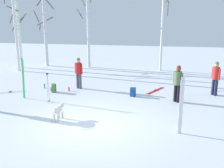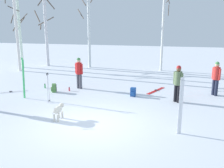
# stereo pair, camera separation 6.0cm
# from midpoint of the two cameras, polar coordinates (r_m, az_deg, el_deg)

# --- Properties ---
(ground_plane) EXTENTS (60.00, 60.00, 0.00)m
(ground_plane) POSITION_cam_midpoint_polar(r_m,az_deg,el_deg) (9.28, -4.43, -9.03)
(ground_plane) COLOR white
(person_1) EXTENTS (0.42, 0.37, 1.72)m
(person_1) POSITION_cam_midpoint_polar(r_m,az_deg,el_deg) (11.78, 14.89, 0.58)
(person_1) COLOR black
(person_1) RESTS_ON ground_plane
(person_2) EXTENTS (0.49, 0.34, 1.72)m
(person_2) POSITION_cam_midpoint_polar(r_m,az_deg,el_deg) (13.88, -7.38, 2.94)
(person_2) COLOR #4C4C56
(person_2) RESTS_ON ground_plane
(person_3) EXTENTS (0.36, 0.43, 1.72)m
(person_3) POSITION_cam_midpoint_polar(r_m,az_deg,el_deg) (13.48, 22.68, 1.63)
(person_3) COLOR #1E2338
(person_3) RESTS_ON ground_plane
(dog) EXTENTS (0.23, 0.90, 0.57)m
(dog) POSITION_cam_midpoint_polar(r_m,az_deg,el_deg) (9.73, -11.87, -5.75)
(dog) COLOR beige
(dog) RESTS_ON ground_plane
(ski_pair_planted_0) EXTENTS (0.22, 0.11, 1.99)m
(ski_pair_planted_0) POSITION_cam_midpoint_polar(r_m,az_deg,el_deg) (12.67, -19.32, 1.21)
(ski_pair_planted_0) COLOR green
(ski_pair_planted_0) RESTS_ON ground_plane
(ski_pair_planted_1) EXTENTS (0.14, 0.05, 1.92)m
(ski_pair_planted_1) POSITION_cam_midpoint_polar(r_m,az_deg,el_deg) (8.48, 15.52, -4.91)
(ski_pair_planted_1) COLOR white
(ski_pair_planted_1) RESTS_ON ground_plane
(ski_pair_lying_0) EXTENTS (0.90, 1.62, 0.05)m
(ski_pair_lying_0) POSITION_cam_midpoint_polar(r_m,az_deg,el_deg) (13.70, 10.07, -1.48)
(ski_pair_lying_0) COLOR red
(ski_pair_lying_0) RESTS_ON ground_plane
(ski_pair_lying_1) EXTENTS (1.57, 1.08, 0.05)m
(ski_pair_lying_1) POSITION_cam_midpoint_polar(r_m,az_deg,el_deg) (14.27, -22.09, -1.70)
(ski_pair_lying_1) COLOR white
(ski_pair_lying_1) RESTS_ON ground_plane
(ski_poles_0) EXTENTS (0.07, 0.20, 1.38)m
(ski_poles_0) POSITION_cam_midpoint_polar(r_m,az_deg,el_deg) (11.79, -14.17, -0.59)
(ski_poles_0) COLOR #B2B2BC
(ski_poles_0) RESTS_ON ground_plane
(backpack_0) EXTENTS (0.34, 0.32, 0.44)m
(backpack_0) POSITION_cam_midpoint_polar(r_m,az_deg,el_deg) (13.56, -12.94, -0.90)
(backpack_0) COLOR #4C7F3F
(backpack_0) RESTS_ON ground_plane
(backpack_1) EXTENTS (0.27, 0.30, 0.44)m
(backpack_1) POSITION_cam_midpoint_polar(r_m,az_deg,el_deg) (12.51, 4.94, -1.84)
(backpack_1) COLOR #1E4C99
(backpack_1) RESTS_ON ground_plane
(water_bottle_0) EXTENTS (0.07, 0.07, 0.26)m
(water_bottle_0) POSITION_cam_midpoint_polar(r_m,az_deg,el_deg) (14.48, -14.87, -0.44)
(water_bottle_0) COLOR green
(water_bottle_0) RESTS_ON ground_plane
(water_bottle_1) EXTENTS (0.07, 0.07, 0.22)m
(water_bottle_1) POSITION_cam_midpoint_polar(r_m,az_deg,el_deg) (13.64, -9.56, -1.14)
(water_bottle_1) COLOR red
(water_bottle_1) RESTS_ON ground_plane
(birch_tree_0) EXTENTS (1.27, 1.27, 5.18)m
(birch_tree_0) POSITION_cam_midpoint_polar(r_m,az_deg,el_deg) (21.29, -20.14, 10.83)
(birch_tree_0) COLOR silver
(birch_tree_0) RESTS_ON ground_plane
(birch_tree_1) EXTENTS (1.17, 1.64, 7.98)m
(birch_tree_1) POSITION_cam_midpoint_polar(r_m,az_deg,el_deg) (19.84, -21.11, 14.55)
(birch_tree_1) COLOR silver
(birch_tree_1) RESTS_ON ground_plane
(birch_tree_2) EXTENTS (1.75, 1.86, 5.69)m
(birch_tree_2) POSITION_cam_midpoint_polar(r_m,az_deg,el_deg) (21.52, -14.71, 11.57)
(birch_tree_2) COLOR silver
(birch_tree_2) RESTS_ON ground_plane
(birch_tree_3) EXTENTS (1.73, 1.72, 6.93)m
(birch_tree_3) POSITION_cam_midpoint_polar(r_m,az_deg,el_deg) (20.19, -5.22, 13.80)
(birch_tree_3) COLOR silver
(birch_tree_3) RESTS_ON ground_plane
(birch_tree_4) EXTENTS (0.70, 1.04, 5.63)m
(birch_tree_4) POSITION_cam_midpoint_polar(r_m,az_deg,el_deg) (19.09, 11.60, 11.73)
(birch_tree_4) COLOR silver
(birch_tree_4) RESTS_ON ground_plane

